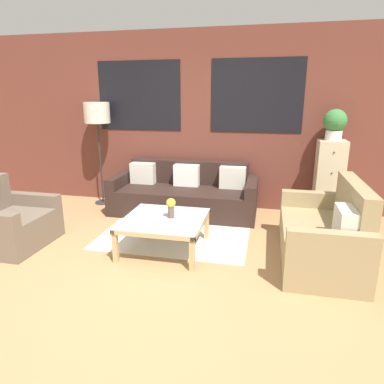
{
  "coord_description": "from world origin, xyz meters",
  "views": [
    {
      "loc": [
        1.16,
        -3.11,
        1.79
      ],
      "look_at": [
        0.2,
        1.22,
        0.55
      ],
      "focal_mm": 32.0,
      "sensor_mm": 36.0,
      "label": 1
    }
  ],
  "objects_px": {
    "armchair_corner": "(10,224)",
    "floor_lamp": "(97,116)",
    "potted_plant": "(335,123)",
    "coffee_table": "(164,222)",
    "flower_vase": "(171,206)",
    "settee_vintage": "(324,236)",
    "couch_dark": "(184,195)",
    "drawer_cabinet": "(329,180)"
  },
  "relations": [
    {
      "from": "armchair_corner",
      "to": "floor_lamp",
      "type": "height_order",
      "value": "floor_lamp"
    },
    {
      "from": "floor_lamp",
      "to": "flower_vase",
      "type": "relative_size",
      "value": 7.17
    },
    {
      "from": "coffee_table",
      "to": "flower_vase",
      "type": "bearing_deg",
      "value": 21.46
    },
    {
      "from": "settee_vintage",
      "to": "armchair_corner",
      "type": "bearing_deg",
      "value": -174.55
    },
    {
      "from": "settee_vintage",
      "to": "potted_plant",
      "type": "height_order",
      "value": "potted_plant"
    },
    {
      "from": "couch_dark",
      "to": "coffee_table",
      "type": "bearing_deg",
      "value": -86.0
    },
    {
      "from": "armchair_corner",
      "to": "floor_lamp",
      "type": "xyz_separation_m",
      "value": [
        0.3,
        1.86,
        1.21
      ]
    },
    {
      "from": "settee_vintage",
      "to": "flower_vase",
      "type": "xyz_separation_m",
      "value": [
        -1.74,
        -0.05,
        0.24
      ]
    },
    {
      "from": "potted_plant",
      "to": "flower_vase",
      "type": "bearing_deg",
      "value": -141.17
    },
    {
      "from": "coffee_table",
      "to": "flower_vase",
      "type": "height_order",
      "value": "flower_vase"
    },
    {
      "from": "settee_vintage",
      "to": "flower_vase",
      "type": "relative_size",
      "value": 6.34
    },
    {
      "from": "flower_vase",
      "to": "floor_lamp",
      "type": "bearing_deg",
      "value": 137.24
    },
    {
      "from": "coffee_table",
      "to": "floor_lamp",
      "type": "distance_m",
      "value": 2.52
    },
    {
      "from": "settee_vintage",
      "to": "potted_plant",
      "type": "distance_m",
      "value": 1.92
    },
    {
      "from": "couch_dark",
      "to": "floor_lamp",
      "type": "xyz_separation_m",
      "value": [
        -1.5,
        0.17,
        1.2
      ]
    },
    {
      "from": "floor_lamp",
      "to": "potted_plant",
      "type": "xyz_separation_m",
      "value": [
        3.66,
        0.05,
        -0.06
      ]
    },
    {
      "from": "coffee_table",
      "to": "settee_vintage",
      "type": "bearing_deg",
      "value": 2.52
    },
    {
      "from": "settee_vintage",
      "to": "drawer_cabinet",
      "type": "bearing_deg",
      "value": 80.93
    },
    {
      "from": "couch_dark",
      "to": "settee_vintage",
      "type": "distance_m",
      "value": 2.33
    },
    {
      "from": "settee_vintage",
      "to": "potted_plant",
      "type": "relative_size",
      "value": 3.41
    },
    {
      "from": "armchair_corner",
      "to": "flower_vase",
      "type": "bearing_deg",
      "value": 8.77
    },
    {
      "from": "couch_dark",
      "to": "coffee_table",
      "type": "height_order",
      "value": "couch_dark"
    },
    {
      "from": "armchair_corner",
      "to": "settee_vintage",
      "type": "bearing_deg",
      "value": 5.45
    },
    {
      "from": "coffee_table",
      "to": "drawer_cabinet",
      "type": "bearing_deg",
      "value": 38.29
    },
    {
      "from": "settee_vintage",
      "to": "drawer_cabinet",
      "type": "relative_size",
      "value": 1.28
    },
    {
      "from": "settee_vintage",
      "to": "floor_lamp",
      "type": "distance_m",
      "value": 3.91
    },
    {
      "from": "couch_dark",
      "to": "coffee_table",
      "type": "distance_m",
      "value": 1.42
    },
    {
      "from": "couch_dark",
      "to": "drawer_cabinet",
      "type": "bearing_deg",
      "value": 5.72
    },
    {
      "from": "drawer_cabinet",
      "to": "settee_vintage",
      "type": "bearing_deg",
      "value": -99.07
    },
    {
      "from": "armchair_corner",
      "to": "drawer_cabinet",
      "type": "xyz_separation_m",
      "value": [
        3.96,
        1.9,
        0.31
      ]
    },
    {
      "from": "armchair_corner",
      "to": "potted_plant",
      "type": "height_order",
      "value": "potted_plant"
    },
    {
      "from": "potted_plant",
      "to": "flower_vase",
      "type": "height_order",
      "value": "potted_plant"
    },
    {
      "from": "armchair_corner",
      "to": "floor_lamp",
      "type": "distance_m",
      "value": 2.23
    },
    {
      "from": "couch_dark",
      "to": "settee_vintage",
      "type": "relative_size",
      "value": 1.5
    },
    {
      "from": "coffee_table",
      "to": "armchair_corner",
      "type": "bearing_deg",
      "value": -171.77
    },
    {
      "from": "potted_plant",
      "to": "floor_lamp",
      "type": "bearing_deg",
      "value": -179.26
    },
    {
      "from": "coffee_table",
      "to": "floor_lamp",
      "type": "bearing_deg",
      "value": 135.33
    },
    {
      "from": "couch_dark",
      "to": "potted_plant",
      "type": "xyz_separation_m",
      "value": [
        2.16,
        0.22,
        1.14
      ]
    },
    {
      "from": "couch_dark",
      "to": "potted_plant",
      "type": "height_order",
      "value": "potted_plant"
    },
    {
      "from": "couch_dark",
      "to": "flower_vase",
      "type": "relative_size",
      "value": 9.51
    },
    {
      "from": "floor_lamp",
      "to": "flower_vase",
      "type": "bearing_deg",
      "value": -42.76
    },
    {
      "from": "settee_vintage",
      "to": "coffee_table",
      "type": "relative_size",
      "value": 1.59
    }
  ]
}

